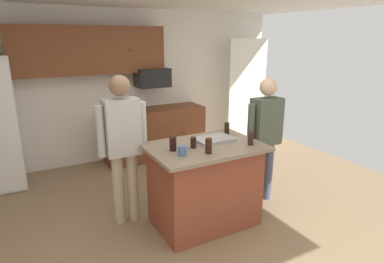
# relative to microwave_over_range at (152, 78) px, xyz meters

# --- Properties ---
(floor) EXTENTS (7.04, 7.04, 0.00)m
(floor) POSITION_rel_microwave_over_range_xyz_m (-0.60, -2.50, -1.45)
(floor) COLOR #937A5B
(floor) RESTS_ON ground
(back_wall) EXTENTS (6.40, 0.10, 2.60)m
(back_wall) POSITION_rel_microwave_over_range_xyz_m (-0.60, 0.30, -0.15)
(back_wall) COLOR white
(back_wall) RESTS_ON ground
(french_door_window_panel) EXTENTS (0.90, 0.06, 2.00)m
(french_door_window_panel) POSITION_rel_microwave_over_range_xyz_m (2.00, -0.10, -0.35)
(french_door_window_panel) COLOR white
(french_door_window_panel) RESTS_ON ground
(cabinet_run_upper) EXTENTS (2.40, 0.38, 0.75)m
(cabinet_run_upper) POSITION_rel_microwave_over_range_xyz_m (-1.00, 0.10, 0.48)
(cabinet_run_upper) COLOR brown
(cabinet_run_lower) EXTENTS (1.80, 0.63, 0.90)m
(cabinet_run_lower) POSITION_rel_microwave_over_range_xyz_m (0.00, -0.02, -1.00)
(cabinet_run_lower) COLOR brown
(cabinet_run_lower) RESTS_ON ground
(microwave_over_range) EXTENTS (0.56, 0.40, 0.32)m
(microwave_over_range) POSITION_rel_microwave_over_range_xyz_m (0.00, 0.00, 0.00)
(microwave_over_range) COLOR black
(kitchen_island) EXTENTS (1.27, 0.89, 0.97)m
(kitchen_island) POSITION_rel_microwave_over_range_xyz_m (-0.35, -2.38, -0.96)
(kitchen_island) COLOR brown
(kitchen_island) RESTS_ON ground
(person_guest_left) EXTENTS (0.57, 0.23, 1.74)m
(person_guest_left) POSITION_rel_microwave_over_range_xyz_m (-1.14, -1.91, -0.44)
(person_guest_left) COLOR tan
(person_guest_left) RESTS_ON ground
(person_elder_center) EXTENTS (0.57, 0.22, 1.64)m
(person_elder_center) POSITION_rel_microwave_over_range_xyz_m (0.63, -2.26, -0.51)
(person_elder_center) COLOR #4C5166
(person_elder_center) RESTS_ON ground
(glass_stout_tall) EXTENTS (0.08, 0.08, 0.15)m
(glass_stout_tall) POSITION_rel_microwave_over_range_xyz_m (-0.73, -2.37, -0.41)
(glass_stout_tall) COLOR black
(glass_stout_tall) RESTS_ON kitchen_island
(mug_ceramic_white) EXTENTS (0.13, 0.09, 0.10)m
(mug_ceramic_white) POSITION_rel_microwave_over_range_xyz_m (-0.72, -2.55, -0.43)
(mug_ceramic_white) COLOR #4C6B99
(mug_ceramic_white) RESTS_ON kitchen_island
(tumbler_amber) EXTENTS (0.06, 0.06, 0.15)m
(tumbler_amber) POSITION_rel_microwave_over_range_xyz_m (0.11, -2.61, -0.41)
(tumbler_amber) COLOR black
(tumbler_amber) RESTS_ON kitchen_island
(glass_dark_ale) EXTENTS (0.07, 0.07, 0.16)m
(glass_dark_ale) POSITION_rel_microwave_over_range_xyz_m (-0.45, -2.62, -0.40)
(glass_dark_ale) COLOR black
(glass_dark_ale) RESTS_ON kitchen_island
(glass_short_whisky) EXTENTS (0.06, 0.06, 0.12)m
(glass_short_whisky) POSITION_rel_microwave_over_range_xyz_m (-0.50, -2.39, -0.42)
(glass_short_whisky) COLOR black
(glass_short_whisky) RESTS_ON kitchen_island
(glass_pilsner) EXTENTS (0.06, 0.06, 0.15)m
(glass_pilsner) POSITION_rel_microwave_over_range_xyz_m (0.11, -2.14, -0.41)
(glass_pilsner) COLOR black
(glass_pilsner) RESTS_ON kitchen_island
(serving_tray) EXTENTS (0.44, 0.30, 0.04)m
(serving_tray) POSITION_rel_microwave_over_range_xyz_m (-0.18, -2.30, -0.46)
(serving_tray) COLOR #B7B7BC
(serving_tray) RESTS_ON kitchen_island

